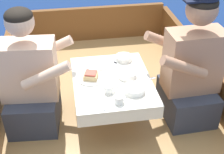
{
  "coord_description": "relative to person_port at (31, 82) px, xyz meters",
  "views": [
    {
      "loc": [
        -0.3,
        -1.84,
        1.97
      ],
      "look_at": [
        0.0,
        0.0,
        0.72
      ],
      "focal_mm": 50.0,
      "sensor_mm": 36.0,
      "label": 1
    }
  ],
  "objects": [
    {
      "name": "cockpit_table",
      "position": [
        0.58,
        -0.07,
        -0.03
      ],
      "size": [
        0.56,
        0.71,
        0.38
      ],
      "color": "#B2B2B7",
      "rests_on": "boat_deck"
    },
    {
      "name": "bowl_center_far",
      "position": [
        0.72,
        0.18,
        0.03
      ],
      "size": [
        0.13,
        0.13,
        0.04
      ],
      "color": "white",
      "rests_on": "cockpit_table"
    },
    {
      "name": "gunwale_starboard",
      "position": [
        1.43,
        -0.08,
        -0.2
      ],
      "size": [
        0.06,
        2.9,
        0.33
      ],
      "primitive_type": "cube",
      "color": "brown",
      "rests_on": "boat_deck"
    },
    {
      "name": "boat_deck",
      "position": [
        0.58,
        -0.08,
        -0.53
      ],
      "size": [
        1.76,
        2.9,
        0.33
      ],
      "primitive_type": "cube",
      "color": "#A87F4C",
      "rests_on": "ground_plane"
    },
    {
      "name": "utensil_spoon_starboard",
      "position": [
        0.84,
        -0.12,
        0.01
      ],
      "size": [
        0.17,
        0.05,
        0.01
      ],
      "rotation": [
        0.0,
        0.0,
        0.22
      ],
      "color": "silver",
      "rests_on": "cockpit_table"
    },
    {
      "name": "utensil_knife_starboard",
      "position": [
        0.42,
        -0.36,
        0.01
      ],
      "size": [
        0.13,
        0.12,
        0.0
      ],
      "rotation": [
        0.0,
        0.0,
        2.41
      ],
      "color": "silver",
      "rests_on": "cockpit_table"
    },
    {
      "name": "utensil_knife_port",
      "position": [
        0.8,
        -0.21,
        0.01
      ],
      "size": [
        0.11,
        0.14,
        0.0
      ],
      "rotation": [
        0.0,
        0.0,
        2.2
      ],
      "color": "silver",
      "rests_on": "cockpit_table"
    },
    {
      "name": "person_port",
      "position": [
        0.0,
        0.0,
        0.0
      ],
      "size": [
        0.55,
        0.48,
        0.93
      ],
      "rotation": [
        0.0,
        0.0,
        -0.09
      ],
      "color": "#333847",
      "rests_on": "boat_deck"
    },
    {
      "name": "person_starboard",
      "position": [
        1.16,
        -0.11,
        0.05
      ],
      "size": [
        0.53,
        0.45,
        1.02
      ],
      "rotation": [
        0.0,
        0.0,
        3.18
      ],
      "color": "#333847",
      "rests_on": "boat_deck"
    },
    {
      "name": "ground_plane",
      "position": [
        0.58,
        -0.08,
        -0.69
      ],
      "size": [
        60.0,
        60.0,
        0.0
      ],
      "primitive_type": "plane",
      "color": "navy"
    },
    {
      "name": "bowl_starboard_near",
      "position": [
        0.71,
        -0.25,
        0.03
      ],
      "size": [
        0.15,
        0.15,
        0.04
      ],
      "color": "white",
      "rests_on": "cockpit_table"
    },
    {
      "name": "bowl_port_near",
      "position": [
        0.69,
        -0.05,
        0.03
      ],
      "size": [
        0.14,
        0.14,
        0.04
      ],
      "color": "white",
      "rests_on": "cockpit_table"
    },
    {
      "name": "utensil_fork_starboard",
      "position": [
        0.67,
        0.11,
        0.01
      ],
      "size": [
        0.11,
        0.15,
        0.0
      ],
      "rotation": [
        0.0,
        0.0,
        2.15
      ],
      "color": "silver",
      "rests_on": "cockpit_table"
    },
    {
      "name": "coffee_cup_port",
      "position": [
        0.58,
        -0.35,
        0.04
      ],
      "size": [
        0.09,
        0.06,
        0.05
      ],
      "color": "white",
      "rests_on": "cockpit_table"
    },
    {
      "name": "sandwich",
      "position": [
        0.43,
        -0.04,
        0.04
      ],
      "size": [
        0.12,
        0.12,
        0.05
      ],
      "rotation": [
        0.0,
        0.0,
        -0.29
      ],
      "color": "tan",
      "rests_on": "plate_sandwich"
    },
    {
      "name": "coffee_cup_starboard",
      "position": [
        0.53,
        -0.22,
        0.04
      ],
      "size": [
        0.1,
        0.07,
        0.05
      ],
      "color": "white",
      "rests_on": "cockpit_table"
    },
    {
      "name": "plate_bread",
      "position": [
        0.5,
        0.15,
        0.02
      ],
      "size": [
        0.2,
        0.2,
        0.01
      ],
      "color": "white",
      "rests_on": "cockpit_table"
    },
    {
      "name": "bow_coaming",
      "position": [
        0.58,
        1.34,
        -0.18
      ],
      "size": [
        1.64,
        0.06,
        0.38
      ],
      "primitive_type": "cube",
      "color": "brown",
      "rests_on": "boat_deck"
    },
    {
      "name": "plate_sandwich",
      "position": [
        0.43,
        -0.04,
        0.02
      ],
      "size": [
        0.19,
        0.19,
        0.01
      ],
      "color": "white",
      "rests_on": "cockpit_table"
    },
    {
      "name": "utensil_fork_port",
      "position": [
        0.53,
        0.04,
        0.01
      ],
      "size": [
        0.11,
        0.15,
        0.0
      ],
      "rotation": [
        0.0,
        0.0,
        2.16
      ],
      "color": "silver",
      "rests_on": "cockpit_table"
    }
  ]
}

